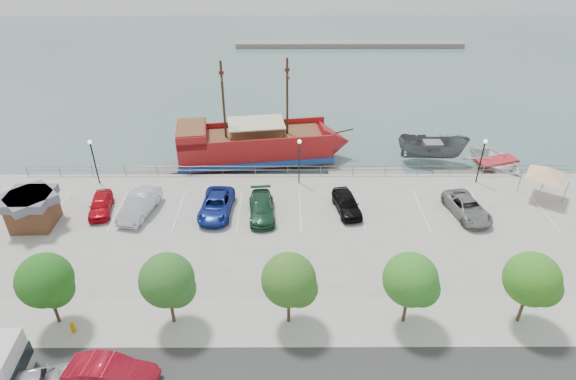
{
  "coord_description": "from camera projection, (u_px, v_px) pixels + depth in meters",
  "views": [
    {
      "loc": [
        -1.1,
        -30.7,
        22.36
      ],
      "look_at": [
        -1.0,
        2.0,
        2.0
      ],
      "focal_mm": 30.0,
      "sensor_mm": 36.0,
      "label": 1
    }
  ],
  "objects": [
    {
      "name": "ground",
      "position": [
        301.0,
        235.0,
        38.41
      ],
      "size": [
        160.0,
        160.0,
        0.0
      ],
      "primitive_type": "plane",
      "color": "#446460"
    },
    {
      "name": "sidewalk",
      "position": [
        305.0,
        321.0,
        29.39
      ],
      "size": [
        100.0,
        4.0,
        0.05
      ],
      "primitive_type": "cube",
      "color": "#A5A299",
      "rests_on": "land_slab"
    },
    {
      "name": "seawall_railing",
      "position": [
        299.0,
        170.0,
        44.23
      ],
      "size": [
        50.0,
        0.06,
        1.0
      ],
      "color": "slate",
      "rests_on": "land_slab"
    },
    {
      "name": "far_shore",
      "position": [
        349.0,
        44.0,
        84.92
      ],
      "size": [
        40.0,
        3.0,
        0.8
      ],
      "primitive_type": "cube",
      "color": "gray",
      "rests_on": "ground"
    },
    {
      "name": "pirate_ship",
      "position": [
        268.0,
        145.0,
        47.84
      ],
      "size": [
        17.66,
        7.01,
        11.01
      ],
      "rotation": [
        0.0,
        0.0,
        0.14
      ],
      "color": "maroon",
      "rests_on": "ground"
    },
    {
      "name": "patrol_boat",
      "position": [
        432.0,
        150.0,
        48.06
      ],
      "size": [
        7.21,
        3.72,
        2.66
      ],
      "primitive_type": "imported",
      "rotation": [
        0.0,
        0.0,
        1.4
      ],
      "color": "#575B60",
      "rests_on": "ground"
    },
    {
      "name": "speedboat",
      "position": [
        496.0,
        164.0,
        46.94
      ],
      "size": [
        6.35,
        7.56,
        1.34
      ],
      "primitive_type": "imported",
      "rotation": [
        0.0,
        0.0,
        0.31
      ],
      "color": "white",
      "rests_on": "ground"
    },
    {
      "name": "dock_west",
      "position": [
        144.0,
        175.0,
        46.08
      ],
      "size": [
        6.73,
        4.24,
        0.37
      ],
      "primitive_type": "cube",
      "rotation": [
        0.0,
        0.0,
        0.4
      ],
      "color": "slate",
      "rests_on": "ground"
    },
    {
      "name": "dock_mid",
      "position": [
        367.0,
        175.0,
        46.13
      ],
      "size": [
        7.4,
        2.6,
        0.42
      ],
      "primitive_type": "cube",
      "rotation": [
        0.0,
        0.0,
        0.07
      ],
      "color": "gray",
      "rests_on": "ground"
    },
    {
      "name": "dock_east",
      "position": [
        469.0,
        175.0,
        46.17
      ],
      "size": [
        6.9,
        2.79,
        0.38
      ],
      "primitive_type": "cube",
      "rotation": [
        0.0,
        0.0,
        0.13
      ],
      "color": "#6C665A",
      "rests_on": "ground"
    },
    {
      "name": "shed",
      "position": [
        32.0,
        209.0,
        37.18
      ],
      "size": [
        3.39,
        3.39,
        2.76
      ],
      "rotation": [
        0.0,
        0.0,
        0.01
      ],
      "color": "brown",
      "rests_on": "land_slab"
    },
    {
      "name": "canopy_tent",
      "position": [
        549.0,
        167.0,
        39.8
      ],
      "size": [
        4.82,
        4.82,
        3.39
      ],
      "rotation": [
        0.0,
        0.0,
        0.21
      ],
      "color": "slate",
      "rests_on": "land_slab"
    },
    {
      "name": "street_sedan",
      "position": [
        111.0,
        374.0,
        25.28
      ],
      "size": [
        4.97,
        2.27,
        1.58
      ],
      "primitive_type": "imported",
      "rotation": [
        0.0,
        0.0,
        1.44
      ],
      "color": "#AB0F22",
      "rests_on": "street"
    },
    {
      "name": "fire_hydrant",
      "position": [
        73.0,
        327.0,
        28.45
      ],
      "size": [
        0.28,
        0.28,
        0.8
      ],
      "rotation": [
        0.0,
        0.0,
        0.4
      ],
      "color": "#C78A00",
      "rests_on": "sidewalk"
    },
    {
      "name": "lamp_post_left",
      "position": [
        93.0,
        154.0,
        41.8
      ],
      "size": [
        0.36,
        0.36,
        4.28
      ],
      "color": "black",
      "rests_on": "land_slab"
    },
    {
      "name": "lamp_post_mid",
      "position": [
        299.0,
        154.0,
        41.85
      ],
      "size": [
        0.36,
        0.36,
        4.28
      ],
      "color": "black",
      "rests_on": "land_slab"
    },
    {
      "name": "lamp_post_right",
      "position": [
        483.0,
        153.0,
        41.89
      ],
      "size": [
        0.36,
        0.36,
        4.28
      ],
      "color": "black",
      "rests_on": "land_slab"
    },
    {
      "name": "tree_b",
      "position": [
        47.0,
        282.0,
        27.55
      ],
      "size": [
        3.3,
        3.2,
        5.0
      ],
      "color": "#473321",
      "rests_on": "sidewalk"
    },
    {
      "name": "tree_c",
      "position": [
        169.0,
        282.0,
        27.57
      ],
      "size": [
        3.3,
        3.2,
        5.0
      ],
      "color": "#473321",
      "rests_on": "sidewalk"
    },
    {
      "name": "tree_d",
      "position": [
        291.0,
        282.0,
        27.59
      ],
      "size": [
        3.3,
        3.2,
        5.0
      ],
      "color": "#473321",
      "rests_on": "sidewalk"
    },
    {
      "name": "tree_e",
      "position": [
        413.0,
        282.0,
        27.61
      ],
      "size": [
        3.3,
        3.2,
        5.0
      ],
      "color": "#473321",
      "rests_on": "sidewalk"
    },
    {
      "name": "tree_f",
      "position": [
        534.0,
        281.0,
        27.63
      ],
      "size": [
        3.3,
        3.2,
        5.0
      ],
      "color": "#473321",
      "rests_on": "sidewalk"
    },
    {
      "name": "parked_car_a",
      "position": [
        100.0,
        205.0,
        39.1
      ],
      "size": [
        2.31,
        4.28,
        1.38
      ],
      "primitive_type": "imported",
      "rotation": [
        0.0,
        0.0,
        0.17
      ],
      "color": "#B70813",
      "rests_on": "land_slab"
    },
    {
      "name": "parked_car_b",
      "position": [
        140.0,
        205.0,
        38.82
      ],
      "size": [
        2.74,
        5.28,
        1.66
      ],
      "primitive_type": "imported",
      "rotation": [
        0.0,
        0.0,
        -0.2
      ],
      "color": "#B5B9C8",
      "rests_on": "land_slab"
    },
    {
      "name": "parked_car_c",
      "position": [
        216.0,
        205.0,
        38.94
      ],
      "size": [
        2.71,
        5.4,
        1.47
      ],
      "primitive_type": "imported",
      "rotation": [
        0.0,
        0.0,
        -0.05
      ],
      "color": "navy",
      "rests_on": "land_slab"
    },
    {
      "name": "parked_car_d",
      "position": [
        262.0,
        208.0,
        38.63
      ],
      "size": [
        2.36,
        5.05,
        1.43
      ],
      "primitive_type": "imported",
      "rotation": [
        0.0,
        0.0,
        0.07
      ],
      "color": "#1B422C",
      "rests_on": "land_slab"
    },
    {
      "name": "parked_car_e",
      "position": [
        347.0,
        203.0,
        39.17
      ],
      "size": [
        2.47,
        4.57,
        1.48
      ],
      "primitive_type": "imported",
      "rotation": [
        0.0,
        0.0,
        0.18
      ],
      "color": "black",
      "rests_on": "land_slab"
    },
    {
      "name": "parked_car_g",
      "position": [
        467.0,
        208.0,
        38.7
      ],
      "size": [
        3.29,
        5.42,
        1.41
      ],
      "primitive_type": "imported",
      "rotation": [
        0.0,
        0.0,
        0.2
      ],
      "color": "gray",
      "rests_on": "land_slab"
    }
  ]
}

